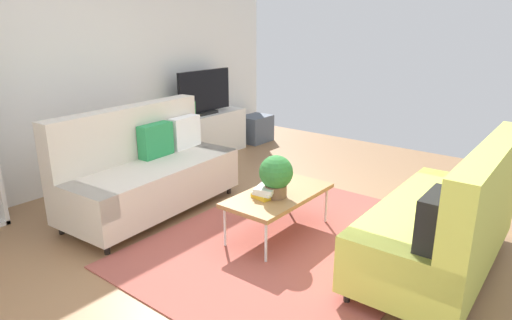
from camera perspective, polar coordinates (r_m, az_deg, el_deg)
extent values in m
plane|color=#936B47|center=(4.18, 2.38, -10.39)|extent=(7.68, 7.68, 0.00)
cube|color=white|center=(5.82, -20.81, 11.41)|extent=(6.40, 0.12, 2.90)
cube|color=#9E4C42|center=(4.17, 4.73, -10.38)|extent=(2.90, 2.20, 0.01)
cube|color=beige|center=(4.78, -13.24, -2.95)|extent=(1.95, 0.97, 0.44)
cube|color=beige|center=(4.88, -16.20, 3.35)|extent=(1.91, 0.33, 0.56)
cube|color=beige|center=(5.32, -6.62, 0.74)|extent=(0.26, 0.85, 0.22)
cube|color=beige|center=(4.27, -21.74, -4.73)|extent=(0.26, 0.85, 0.22)
cylinder|color=black|center=(5.25, -3.52, -3.78)|extent=(0.05, 0.05, 0.10)
cylinder|color=black|center=(4.15, -18.67, -10.78)|extent=(0.05, 0.05, 0.10)
cylinder|color=black|center=(5.67, -8.96, -2.34)|extent=(0.05, 0.05, 0.10)
cylinder|color=black|center=(4.67, -23.81, -8.14)|extent=(0.05, 0.05, 0.10)
cube|color=white|center=(5.21, -9.19, 3.57)|extent=(0.41, 0.17, 0.36)
cube|color=#288C4C|center=(4.91, -12.79, 2.49)|extent=(0.41, 0.17, 0.36)
cube|color=#C1CC51|center=(3.91, 22.17, -8.60)|extent=(1.91, 0.87, 0.44)
cube|color=#C1CC51|center=(3.67, 27.83, -2.58)|extent=(1.90, 0.23, 0.56)
cube|color=#C1CC51|center=(3.12, 17.98, -12.60)|extent=(0.21, 0.84, 0.22)
cube|color=#C1CC51|center=(4.64, 25.23, -3.42)|extent=(0.21, 0.84, 0.22)
cylinder|color=black|center=(3.41, 11.65, -16.83)|extent=(0.05, 0.05, 0.10)
cylinder|color=black|center=(4.86, 20.81, -6.76)|extent=(0.05, 0.05, 0.10)
cylinder|color=black|center=(4.75, 28.70, -8.43)|extent=(0.05, 0.05, 0.10)
cube|color=black|center=(3.12, 22.05, -7.14)|extent=(0.40, 0.15, 0.36)
cube|color=#9E7042|center=(4.15, 2.95, -4.53)|extent=(1.10, 0.56, 0.04)
cylinder|color=silver|center=(4.01, -4.03, -8.64)|extent=(0.02, 0.02, 0.38)
cylinder|color=silver|center=(4.73, 4.16, -4.45)|extent=(0.02, 0.02, 0.38)
cylinder|color=silver|center=(3.75, 1.28, -10.58)|extent=(0.02, 0.02, 0.38)
cylinder|color=silver|center=(4.51, 9.02, -5.76)|extent=(0.02, 0.02, 0.38)
cube|color=silver|center=(6.72, -6.58, 3.28)|extent=(1.40, 0.44, 0.64)
cube|color=black|center=(6.63, -6.56, 6.11)|extent=(0.36, 0.20, 0.04)
cube|color=black|center=(6.57, -6.65, 8.85)|extent=(1.00, 0.05, 0.60)
cube|color=#4C5666|center=(7.47, -0.06, 4.06)|extent=(0.52, 0.40, 0.44)
cylinder|color=brown|center=(4.04, 2.57, -3.98)|extent=(0.20, 0.20, 0.11)
sphere|color=#2D7233|center=(3.98, 2.60, -1.57)|extent=(0.31, 0.31, 0.31)
cube|color=gold|center=(4.05, 1.43, -4.46)|extent=(0.27, 0.22, 0.04)
cube|color=silver|center=(4.04, 1.43, -4.04)|extent=(0.26, 0.20, 0.03)
cube|color=silver|center=(4.03, 1.43, -3.63)|extent=(0.28, 0.24, 0.03)
cylinder|color=#33B29E|center=(6.27, -10.78, 6.02)|extent=(0.12, 0.12, 0.20)
cylinder|color=#33B29E|center=(6.40, -9.54, 5.95)|extent=(0.09, 0.09, 0.12)
cylinder|color=#3F8C4C|center=(6.43, -8.01, 6.53)|extent=(0.05, 0.05, 0.22)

